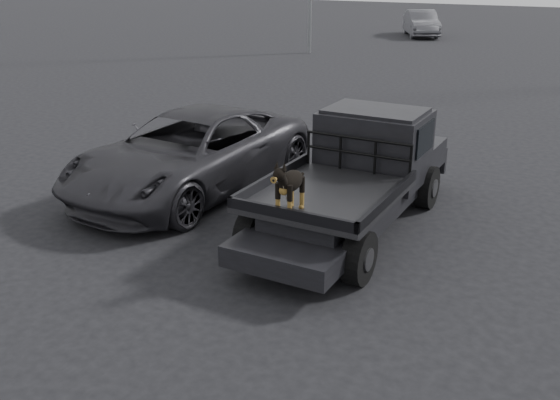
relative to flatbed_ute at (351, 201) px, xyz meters
The scene contains 7 objects.
ground 1.91m from the flatbed_ute, 90.43° to the right, with size 120.00×120.00×0.00m, color black.
flatbed_ute is the anchor object (origin of this frame).
ute_cab 1.31m from the flatbed_ute, 90.00° to the left, with size 1.72×1.30×0.88m, color black, non-canonical shape.
headache_rack 0.76m from the flatbed_ute, 90.00° to the left, with size 1.80×0.08×0.55m, color black, non-canonical shape.
dog 2.04m from the flatbed_ute, 94.38° to the right, with size 0.32×0.60×0.74m, color black, non-canonical shape.
parked_suv 3.37m from the flatbed_ute, behind, with size 2.48×5.37×1.49m, color #2C2B30.
distant_car_a 28.88m from the flatbed_ute, 104.49° to the left, with size 1.55×4.43×1.46m, color #535359.
Camera 1 is at (3.53, -6.99, 4.11)m, focal length 40.00 mm.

